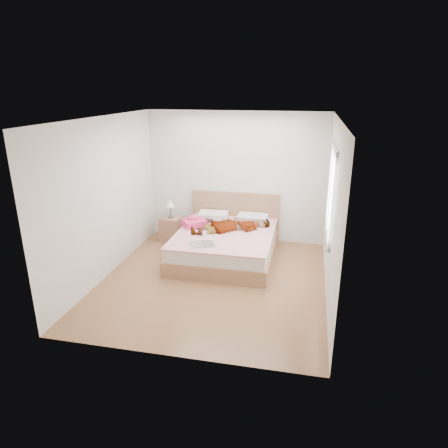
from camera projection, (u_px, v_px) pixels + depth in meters
name	position (u px, v px, depth m)	size (l,w,h in m)	color
ground	(213.00, 280.00, 6.58)	(4.00, 4.00, 0.00)	#55321A
woman	(231.00, 223.00, 7.42)	(0.59, 1.57, 0.22)	white
hair	(207.00, 218.00, 7.98)	(0.40, 0.49, 0.07)	black
phone	(210.00, 212.00, 7.87)	(0.04, 0.09, 0.01)	silver
room_shell	(331.00, 194.00, 6.02)	(4.00, 4.00, 4.00)	white
bed	(226.00, 242.00, 7.45)	(1.80, 2.08, 1.00)	#8C6141
towel	(194.00, 222.00, 7.56)	(0.52, 0.50, 0.21)	#EA3F81
magazine	(202.00, 244.00, 6.71)	(0.53, 0.45, 0.03)	silver
coffee_mug	(204.00, 233.00, 7.11)	(0.12, 0.09, 0.10)	white
plush_toy	(203.00, 230.00, 7.17)	(0.17, 0.25, 0.13)	black
nightstand	(171.00, 227.00, 8.20)	(0.44, 0.40, 0.88)	brown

